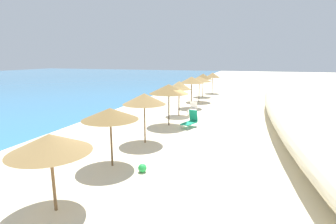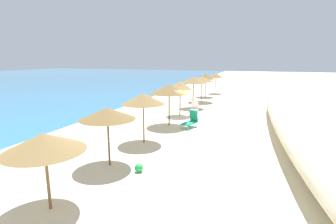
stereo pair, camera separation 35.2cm
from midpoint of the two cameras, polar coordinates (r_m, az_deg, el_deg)
name	(u,v)px [view 2 (the right image)]	position (r m, az deg, el deg)	size (l,w,h in m)	color
ground_plane	(182,124)	(18.37, 3.70, -2.62)	(160.00, 160.00, 0.00)	beige
dune_ridge	(326,117)	(18.51, 31.84, -0.88)	(37.38, 6.48, 2.14)	beige
beach_umbrella_2	(44,142)	(8.35, -24.53, -6.11)	(2.40, 2.40, 2.42)	brown
beach_umbrella_3	(107,114)	(11.03, -12.33, -0.37)	(2.37, 2.37, 2.54)	brown
beach_umbrella_4	(143,99)	(13.84, -4.76, 2.92)	(2.32, 2.32, 2.73)	brown
beach_umbrella_5	(169,89)	(17.46, 0.83, 5.08)	(2.67, 2.67, 2.85)	brown
beach_umbrella_6	(180,85)	(20.63, 3.19, 5.86)	(1.93, 1.93, 2.78)	brown
beach_umbrella_7	(193,80)	(24.06, 6.03, 7.02)	(2.25, 2.25, 2.90)	brown
beach_umbrella_8	(202,79)	(27.53, 7.79, 7.16)	(2.63, 2.63, 2.66)	brown
beach_umbrella_9	(206,77)	(31.23, 8.65, 7.73)	(2.16, 2.16, 2.76)	brown
beach_umbrella_10	(216,75)	(34.58, 10.75, 7.95)	(1.99, 1.99, 2.71)	brown
lounge_chair_0	(194,109)	(21.50, 6.15, 0.63)	(1.56, 0.61, 0.99)	white
lounge_chair_2	(191,121)	(17.41, 5.59, -1.89)	(1.42, 0.97, 1.14)	#199972
beach_ball	(139,168)	(10.82, -5.47, -12.14)	(0.35, 0.35, 0.35)	green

